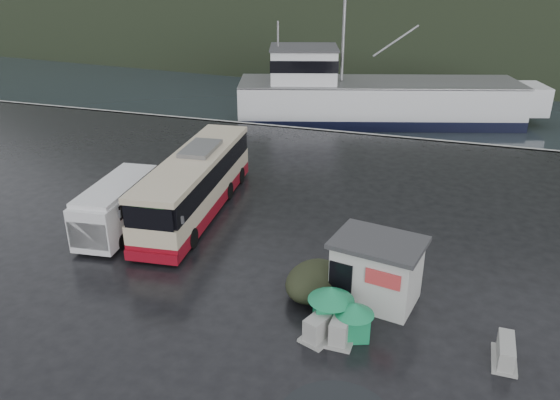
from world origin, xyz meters
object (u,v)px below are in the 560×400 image
(dome_tent, at_px, (314,293))
(ticket_kiosk, at_px, (374,299))
(white_van, at_px, (122,230))
(fishing_trawler, at_px, (378,105))
(jersey_barrier_b, at_px, (342,335))
(coach_bus, at_px, (198,211))
(waste_bin_right, at_px, (330,326))
(jersey_barrier_c, at_px, (504,361))
(jersey_barrier_a, at_px, (323,334))
(waste_bin_left, at_px, (353,336))

(dome_tent, xyz_separation_m, ticket_kiosk, (2.20, 0.31, 0.00))
(white_van, relative_size, fishing_trawler, 0.20)
(jersey_barrier_b, bearing_deg, ticket_kiosk, 74.16)
(coach_bus, xyz_separation_m, waste_bin_right, (8.31, -7.06, 0.00))
(dome_tent, height_order, fishing_trawler, fishing_trawler)
(dome_tent, relative_size, jersey_barrier_c, 1.90)
(dome_tent, bearing_deg, white_van, 166.27)
(ticket_kiosk, distance_m, jersey_barrier_a, 2.86)
(white_van, relative_size, jersey_barrier_a, 3.22)
(dome_tent, relative_size, jersey_barrier_a, 1.61)
(coach_bus, distance_m, fishing_trawler, 24.77)
(jersey_barrier_b, relative_size, fishing_trawler, 0.06)
(coach_bus, xyz_separation_m, dome_tent, (7.29, -5.30, 0.00))
(coach_bus, xyz_separation_m, ticket_kiosk, (9.49, -4.99, 0.00))
(white_van, height_order, jersey_barrier_c, white_van)
(coach_bus, relative_size, jersey_barrier_c, 7.44)
(coach_bus, xyz_separation_m, fishing_trawler, (5.27, 24.21, 0.00))
(jersey_barrier_a, xyz_separation_m, fishing_trawler, (-2.93, 31.75, 0.00))
(dome_tent, height_order, jersey_barrier_b, dome_tent)
(ticket_kiosk, bearing_deg, jersey_barrier_a, -106.05)
(waste_bin_right, distance_m, dome_tent, 2.04)
(coach_bus, height_order, dome_tent, coach_bus)
(fishing_trawler, bearing_deg, jersey_barrier_a, -101.25)
(waste_bin_left, relative_size, ticket_kiosk, 0.42)
(waste_bin_right, bearing_deg, white_van, 158.96)
(fishing_trawler, bearing_deg, dome_tent, -102.61)
(jersey_barrier_b, relative_size, jersey_barrier_c, 1.21)
(dome_tent, xyz_separation_m, fishing_trawler, (-2.02, 29.51, 0.00))
(jersey_barrier_a, distance_m, fishing_trawler, 31.89)
(jersey_barrier_b, bearing_deg, coach_bus, 140.01)
(waste_bin_left, bearing_deg, jersey_barrier_b, -174.36)
(coach_bus, relative_size, waste_bin_right, 7.02)
(waste_bin_right, distance_m, jersey_barrier_b, 0.59)
(ticket_kiosk, height_order, fishing_trawler, fishing_trawler)
(coach_bus, height_order, fishing_trawler, fishing_trawler)
(waste_bin_left, relative_size, jersey_barrier_b, 0.73)
(waste_bin_left, bearing_deg, jersey_barrier_a, -168.80)
(white_van, relative_size, waste_bin_right, 3.59)
(coach_bus, height_order, white_van, coach_bus)
(jersey_barrier_b, bearing_deg, waste_bin_left, 5.64)
(coach_bus, xyz_separation_m, waste_bin_left, (9.16, -7.35, 0.00))
(jersey_barrier_c, distance_m, fishing_trawler, 32.48)
(coach_bus, relative_size, ticket_kiosk, 3.52)
(white_van, distance_m, waste_bin_right, 11.54)
(white_van, distance_m, fishing_trawler, 28.21)
(waste_bin_right, relative_size, jersey_barrier_a, 0.89)
(waste_bin_right, bearing_deg, jersey_barrier_b, -33.36)
(waste_bin_left, height_order, ticket_kiosk, ticket_kiosk)
(jersey_barrier_a, bearing_deg, waste_bin_right, 77.23)
(jersey_barrier_a, xyz_separation_m, jersey_barrier_b, (0.61, 0.15, 0.00))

